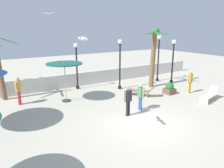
{
  "coord_description": "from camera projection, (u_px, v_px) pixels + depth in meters",
  "views": [
    {
      "loc": [
        -6.73,
        -7.77,
        4.71
      ],
      "look_at": [
        0.0,
        2.95,
        1.4
      ],
      "focal_mm": 35.13,
      "sensor_mm": 36.0,
      "label": 1
    }
  ],
  "objects": [
    {
      "name": "guest_1",
      "position": [
        141.0,
        94.0,
        12.58
      ],
      "size": [
        0.26,
        0.56,
        1.58
      ],
      "color": "#3359B2",
      "rests_on": "ground_plane"
    },
    {
      "name": "lamp_post_3",
      "position": [
        120.0,
        59.0,
        16.63
      ],
      "size": [
        0.36,
        0.36,
        3.81
      ],
      "color": "black",
      "rests_on": "ground_plane"
    },
    {
      "name": "seagull_0",
      "position": [
        83.0,
        39.0,
        8.13
      ],
      "size": [
        0.46,
        1.01,
        0.14
      ],
      "color": "white"
    },
    {
      "name": "ground_plane",
      "position": [
        143.0,
        123.0,
        11.02
      ],
      "size": [
        56.0,
        56.0,
        0.0
      ],
      "primitive_type": "plane",
      "color": "beige"
    },
    {
      "name": "palm_tree_1",
      "position": [
        154.0,
        51.0,
        17.12
      ],
      "size": [
        2.31,
        2.19,
        4.69
      ],
      "color": "brown",
      "rests_on": "ground_plane"
    },
    {
      "name": "planter",
      "position": [
        169.0,
        89.0,
        15.82
      ],
      "size": [
        0.7,
        0.7,
        0.85
      ],
      "color": "brown",
      "rests_on": "ground_plane"
    },
    {
      "name": "guest_3",
      "position": [
        18.0,
        88.0,
        13.44
      ],
      "size": [
        0.4,
        0.48,
        1.75
      ],
      "color": "#D8333F",
      "rests_on": "ground_plane"
    },
    {
      "name": "guest_0",
      "position": [
        190.0,
        80.0,
        15.88
      ],
      "size": [
        0.55,
        0.29,
        1.62
      ],
      "color": "gold",
      "rests_on": "ground_plane"
    },
    {
      "name": "lamp_post_0",
      "position": [
        173.0,
        56.0,
        18.49
      ],
      "size": [
        0.39,
        0.39,
        3.69
      ],
      "color": "black",
      "rests_on": "ground_plane"
    },
    {
      "name": "lamp_post_2",
      "position": [
        159.0,
        52.0,
        19.07
      ],
      "size": [
        0.39,
        0.39,
        4.03
      ],
      "color": "black",
      "rests_on": "ground_plane"
    },
    {
      "name": "patio_umbrella_0",
      "position": [
        64.0,
        67.0,
        13.75
      ],
      "size": [
        2.27,
        2.27,
        2.6
      ],
      "color": "#333338",
      "rests_on": "ground_plane"
    },
    {
      "name": "lounge_chair_1",
      "position": [
        209.0,
        95.0,
        14.33
      ],
      "size": [
        1.97,
        1.02,
        0.83
      ],
      "color": "#B7B7BC",
      "rests_on": "ground_plane"
    },
    {
      "name": "lamp_post_1",
      "position": [
        77.0,
        61.0,
        16.69
      ],
      "size": [
        0.37,
        0.37,
        3.55
      ],
      "color": "black",
      "rests_on": "ground_plane"
    },
    {
      "name": "guest_2",
      "position": [
        128.0,
        98.0,
        11.76
      ],
      "size": [
        0.54,
        0.32,
        1.63
      ],
      "color": "#26262D",
      "rests_on": "ground_plane"
    },
    {
      "name": "seagull_1",
      "position": [
        48.0,
        13.0,
        16.97
      ],
      "size": [
        0.77,
        0.93,
        0.14
      ],
      "color": "white"
    },
    {
      "name": "lounge_chair_0",
      "position": [
        142.0,
        91.0,
        15.3
      ],
      "size": [
        1.59,
        1.83,
        0.84
      ],
      "color": "#B7B7BC",
      "rests_on": "ground_plane"
    },
    {
      "name": "boundary_wall",
      "position": [
        76.0,
        80.0,
        17.8
      ],
      "size": [
        25.2,
        0.3,
        1.1
      ],
      "primitive_type": "cube",
      "color": "silver",
      "rests_on": "ground_plane"
    }
  ]
}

